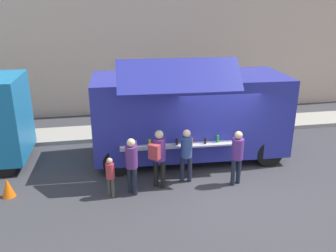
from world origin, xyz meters
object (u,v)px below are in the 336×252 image
(traffic_cone_orange, at_px, (8,188))
(trash_bin, at_px, (257,118))
(customer_front_ordering, at_px, (186,151))
(customer_rear_waiting, at_px, (132,161))
(child_near_queue, at_px, (110,174))
(food_truck_main, at_px, (190,114))
(customer_extra_browsing, at_px, (237,153))
(customer_mid_with_backpack, at_px, (159,154))

(traffic_cone_orange, height_order, trash_bin, trash_bin)
(customer_front_ordering, distance_m, customer_rear_waiting, 1.68)
(child_near_queue, bearing_deg, traffic_cone_orange, 130.24)
(food_truck_main, bearing_deg, customer_extra_browsing, -65.09)
(customer_extra_browsing, bearing_deg, food_truck_main, -0.95)
(customer_front_ordering, xyz_separation_m, customer_extra_browsing, (1.40, -0.42, 0.01))
(food_truck_main, relative_size, customer_mid_with_backpack, 3.64)
(food_truck_main, height_order, child_near_queue, food_truck_main)
(customer_mid_with_backpack, bearing_deg, customer_front_ordering, -38.43)
(trash_bin, relative_size, customer_front_ordering, 0.53)
(customer_rear_waiting, bearing_deg, trash_bin, 1.82)
(food_truck_main, height_order, customer_extra_browsing, food_truck_main)
(traffic_cone_orange, distance_m, trash_bin, 9.90)
(customer_extra_browsing, bearing_deg, trash_bin, -53.67)
(customer_rear_waiting, height_order, customer_extra_browsing, customer_extra_browsing)
(customer_front_ordering, xyz_separation_m, child_near_queue, (-2.22, -0.48, -0.29))
(customer_mid_with_backpack, height_order, customer_rear_waiting, customer_mid_with_backpack)
(customer_mid_with_backpack, height_order, customer_extra_browsing, customer_mid_with_backpack)
(customer_mid_with_backpack, height_order, child_near_queue, customer_mid_with_backpack)
(traffic_cone_orange, xyz_separation_m, trash_bin, (9.04, 4.04, 0.16))
(customer_extra_browsing, bearing_deg, customer_front_ordering, 49.83)
(traffic_cone_orange, relative_size, child_near_queue, 0.47)
(customer_extra_browsing, bearing_deg, traffic_cone_orange, 62.52)
(traffic_cone_orange, height_order, customer_front_ordering, customer_front_ordering)
(trash_bin, xyz_separation_m, customer_extra_browsing, (-2.61, -4.48, 0.56))
(customer_extra_browsing, bearing_deg, child_near_queue, 67.47)
(traffic_cone_orange, xyz_separation_m, customer_extra_browsing, (6.43, -0.45, 0.72))
(food_truck_main, bearing_deg, traffic_cone_orange, -160.42)
(traffic_cone_orange, relative_size, customer_rear_waiting, 0.33)
(traffic_cone_orange, relative_size, trash_bin, 0.63)
(customer_mid_with_backpack, bearing_deg, food_truck_main, 2.76)
(customer_mid_with_backpack, bearing_deg, customer_rear_waiting, 142.07)
(food_truck_main, relative_size, customer_rear_waiting, 3.84)
(child_near_queue, bearing_deg, customer_front_ordering, -27.25)
(food_truck_main, xyz_separation_m, customer_rear_waiting, (-2.13, -2.15, -0.56))
(customer_rear_waiting, relative_size, child_near_queue, 1.41)
(customer_front_ordering, height_order, customer_mid_with_backpack, customer_mid_with_backpack)
(trash_bin, xyz_separation_m, child_near_queue, (-6.23, -4.55, 0.26))
(traffic_cone_orange, height_order, customer_mid_with_backpack, customer_mid_with_backpack)
(trash_bin, xyz_separation_m, customer_rear_waiting, (-5.64, -4.48, 0.55))
(customer_front_ordering, relative_size, customer_mid_with_backpack, 0.94)
(food_truck_main, relative_size, child_near_queue, 5.44)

